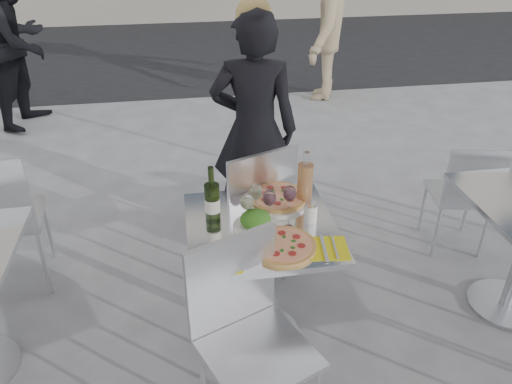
{
  "coord_description": "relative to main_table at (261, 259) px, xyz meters",
  "views": [
    {
      "loc": [
        -0.35,
        -1.98,
        2.11
      ],
      "look_at": [
        0.0,
        0.15,
        0.85
      ],
      "focal_mm": 35.0,
      "sensor_mm": 36.0,
      "label": 1
    }
  ],
  "objects": [
    {
      "name": "ground",
      "position": [
        0.0,
        0.0,
        -0.54
      ],
      "size": [
        80.0,
        80.0,
        0.0
      ],
      "primitive_type": "plane",
      "color": "slate"
    },
    {
      "name": "street_asphalt",
      "position": [
        0.0,
        6.5,
        -0.54
      ],
      "size": [
        24.0,
        5.0,
        0.0
      ],
      "primitive_type": "cube",
      "color": "black",
      "rests_on": "ground"
    },
    {
      "name": "main_table",
      "position": [
        0.0,
        0.0,
        0.0
      ],
      "size": [
        0.72,
        0.72,
        0.75
      ],
      "color": "#B7BABF",
      "rests_on": "ground"
    },
    {
      "name": "chair_far",
      "position": [
        0.03,
        0.47,
        0.03
      ],
      "size": [
        0.57,
        0.58,
        0.96
      ],
      "rotation": [
        0.0,
        0.0,
        3.52
      ],
      "color": "silver",
      "rests_on": "ground"
    },
    {
      "name": "chair_near",
      "position": [
        -0.14,
        -0.45,
        0.02
      ],
      "size": [
        0.56,
        0.57,
        0.94
      ],
      "rotation": [
        0.0,
        0.0,
        0.4
      ],
      "color": "silver",
      "rests_on": "ground"
    },
    {
      "name": "side_chair_rfar",
      "position": [
        1.45,
        0.57,
        -0.05
      ],
      "size": [
        0.43,
        0.44,
        0.82
      ],
      "rotation": [
        0.0,
        0.0,
        2.97
      ],
      "color": "silver",
      "rests_on": "ground"
    },
    {
      "name": "woman_diner",
      "position": [
        0.13,
        1.04,
        0.26
      ],
      "size": [
        0.65,
        0.5,
        1.59
      ],
      "primitive_type": "imported",
      "rotation": [
        0.0,
        0.0,
        2.93
      ],
      "color": "black",
      "rests_on": "ground"
    },
    {
      "name": "pedestrian_a",
      "position": [
        -1.92,
        3.52,
        0.33
      ],
      "size": [
        0.88,
        1.0,
        1.73
      ],
      "primitive_type": "imported",
      "rotation": [
        0.0,
        0.0,
        1.27
      ],
      "color": "black",
      "rests_on": "ground"
    },
    {
      "name": "pedestrian_b",
      "position": [
        1.39,
        3.8,
        0.33
      ],
      "size": [
        1.04,
        1.29,
        1.74
      ],
      "primitive_type": "imported",
      "rotation": [
        0.0,
        0.0,
        4.3
      ],
      "color": "tan",
      "rests_on": "ground"
    },
    {
      "name": "pizza_near",
      "position": [
        0.07,
        -0.19,
        0.22
      ],
      "size": [
        0.3,
        0.3,
        0.02
      ],
      "color": "tan",
      "rests_on": "main_table"
    },
    {
      "name": "pizza_far",
      "position": [
        0.12,
        0.21,
        0.23
      ],
      "size": [
        0.35,
        0.35,
        0.03
      ],
      "color": "white",
      "rests_on": "main_table"
    },
    {
      "name": "salad_plate",
      "position": [
        -0.03,
        -0.01,
        0.25
      ],
      "size": [
        0.22,
        0.22,
        0.09
      ],
      "color": "white",
      "rests_on": "main_table"
    },
    {
      "name": "wine_bottle",
      "position": [
        -0.23,
        0.08,
        0.32
      ],
      "size": [
        0.08,
        0.08,
        0.29
      ],
      "color": "#334D1C",
      "rests_on": "main_table"
    },
    {
      "name": "carafe",
      "position": [
        0.26,
        0.17,
        0.33
      ],
      "size": [
        0.08,
        0.08,
        0.29
      ],
      "color": "tan",
      "rests_on": "main_table"
    },
    {
      "name": "sugar_shaker",
      "position": [
        0.25,
        -0.0,
        0.26
      ],
      "size": [
        0.06,
        0.06,
        0.11
      ],
      "color": "white",
      "rests_on": "main_table"
    },
    {
      "name": "wineglass_white_a",
      "position": [
        -0.06,
        0.04,
        0.32
      ],
      "size": [
        0.07,
        0.07,
        0.16
      ],
      "color": "white",
      "rests_on": "main_table"
    },
    {
      "name": "wineglass_white_b",
      "position": [
        -0.0,
        0.13,
        0.32
      ],
      "size": [
        0.07,
        0.07,
        0.16
      ],
      "color": "white",
      "rests_on": "main_table"
    },
    {
      "name": "wineglass_red_a",
      "position": [
        0.05,
        0.06,
        0.32
      ],
      "size": [
        0.07,
        0.07,
        0.16
      ],
      "color": "white",
      "rests_on": "main_table"
    },
    {
      "name": "wineglass_red_b",
      "position": [
        0.16,
        0.09,
        0.32
      ],
      "size": [
        0.07,
        0.07,
        0.16
      ],
      "color": "white",
      "rests_on": "main_table"
    },
    {
      "name": "napkin_left",
      "position": [
        -0.24,
        -0.27,
        0.21
      ],
      "size": [
        0.21,
        0.21,
        0.01
      ],
      "rotation": [
        0.0,
        0.0,
        0.18
      ],
      "color": "#D3CE12",
      "rests_on": "main_table"
    },
    {
      "name": "napkin_right",
      "position": [
        0.27,
        -0.23,
        0.21
      ],
      "size": [
        0.2,
        0.2,
        0.01
      ],
      "rotation": [
        0.0,
        0.0,
        -0.13
      ],
      "color": "#D3CE12",
      "rests_on": "main_table"
    }
  ]
}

